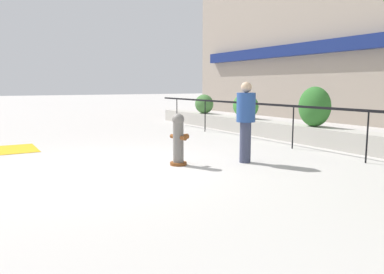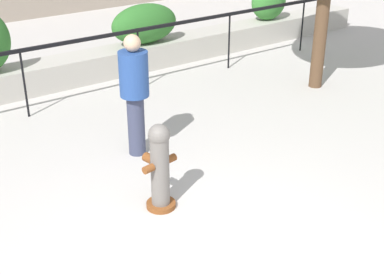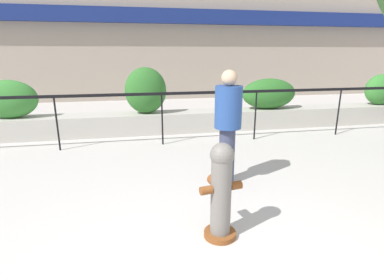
{
  "view_description": "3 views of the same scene",
  "coord_description": "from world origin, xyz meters",
  "px_view_note": "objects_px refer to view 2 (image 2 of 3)",
  "views": [
    {
      "loc": [
        7.04,
        -2.32,
        1.65
      ],
      "look_at": [
        -0.08,
        1.87,
        0.51
      ],
      "focal_mm": 35.0,
      "sensor_mm": 36.0,
      "label": 1
    },
    {
      "loc": [
        -2.62,
        -3.24,
        3.53
      ],
      "look_at": [
        1.01,
        1.71,
        0.57
      ],
      "focal_mm": 50.0,
      "sensor_mm": 36.0,
      "label": 2
    },
    {
      "loc": [
        -0.58,
        -1.44,
        1.97
      ],
      "look_at": [
        0.29,
        3.0,
        0.68
      ],
      "focal_mm": 28.0,
      "sensor_mm": 36.0,
      "label": 3
    }
  ],
  "objects_px": {
    "fire_hydrant": "(160,166)",
    "hedge_bush_3": "(145,24)",
    "pedestrian": "(134,88)",
    "hedge_bush_4": "(269,1)"
  },
  "relations": [
    {
      "from": "fire_hydrant",
      "to": "hedge_bush_3",
      "type": "bearing_deg",
      "value": 60.04
    },
    {
      "from": "hedge_bush_4",
      "to": "fire_hydrant",
      "type": "bearing_deg",
      "value": -142.81
    },
    {
      "from": "hedge_bush_3",
      "to": "hedge_bush_4",
      "type": "xyz_separation_m",
      "value": [
        3.46,
        0.0,
        0.04
      ]
    },
    {
      "from": "fire_hydrant",
      "to": "pedestrian",
      "type": "bearing_deg",
      "value": 70.0
    },
    {
      "from": "fire_hydrant",
      "to": "pedestrian",
      "type": "xyz_separation_m",
      "value": [
        0.5,
        1.37,
        0.44
      ]
    },
    {
      "from": "hedge_bush_3",
      "to": "fire_hydrant",
      "type": "xyz_separation_m",
      "value": [
        -2.69,
        -4.66,
        -0.35
      ]
    },
    {
      "from": "hedge_bush_3",
      "to": "pedestrian",
      "type": "height_order",
      "value": "pedestrian"
    },
    {
      "from": "hedge_bush_3",
      "to": "hedge_bush_4",
      "type": "bearing_deg",
      "value": 0.0
    },
    {
      "from": "pedestrian",
      "to": "fire_hydrant",
      "type": "bearing_deg",
      "value": -110.0
    },
    {
      "from": "hedge_bush_3",
      "to": "fire_hydrant",
      "type": "height_order",
      "value": "hedge_bush_3"
    }
  ]
}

